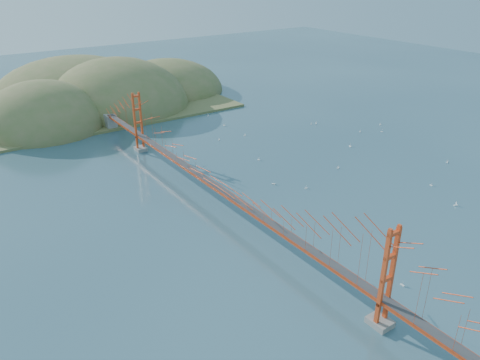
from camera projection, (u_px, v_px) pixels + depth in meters
ground at (222, 210)px, 70.59m from camera, size 320.00×320.00×0.00m
bridge at (221, 167)px, 67.77m from camera, size 2.20×94.40×12.00m
far_headlands at (89, 105)px, 122.80m from camera, size 84.00×58.00×25.00m
sailboat_15 at (224, 125)px, 106.91m from camera, size 0.63×0.65×0.73m
sailboat_3 at (219, 140)px, 98.22m from camera, size 0.53×0.53×0.60m
sailboat_8 at (311, 124)px, 107.83m from camera, size 0.53×0.53×0.57m
sailboat_5 at (350, 146)px, 94.83m from camera, size 0.58×0.62×0.70m
sailboat_14 at (431, 185)px, 78.24m from camera, size 0.44×0.52×0.60m
sailboat_1 at (306, 188)px, 77.23m from camera, size 0.52×0.52×0.56m
sailboat_4 at (316, 123)px, 108.11m from camera, size 0.71×0.71×0.74m
sailboat_12 at (208, 116)px, 113.63m from camera, size 0.55×0.51×0.62m
sailboat_16 at (274, 183)px, 78.68m from camera, size 0.65×0.65×0.69m
sailboat_6 at (456, 205)px, 71.79m from camera, size 0.66×0.66×0.72m
sailboat_17 at (380, 124)px, 107.45m from camera, size 0.50×0.43×0.57m
sailboat_13 at (447, 162)px, 87.17m from camera, size 0.65×0.65×0.74m
sailboat_10 at (402, 284)px, 54.02m from camera, size 0.41×0.51×0.60m
sailboat_11 at (382, 131)px, 103.05m from camera, size 0.60×0.60×0.63m
sailboat_9 at (360, 131)px, 102.92m from camera, size 0.59×0.59×0.62m
sailboat_7 at (245, 135)px, 100.84m from camera, size 0.51×0.42×0.59m
sailboat_extra_0 at (259, 159)px, 88.40m from camera, size 0.49×0.57×0.66m
sailboat_extra_1 at (338, 168)px, 84.77m from camera, size 0.60×0.59×0.68m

